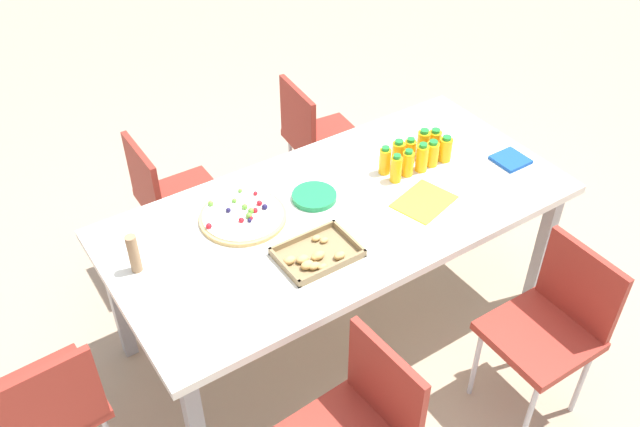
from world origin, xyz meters
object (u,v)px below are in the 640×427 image
chair_near_left (316,135)px  juice_bottle_2 (410,151)px  plate_stack (314,196)px  juice_bottle_7 (422,158)px  juice_bottle_9 (396,169)px  juice_bottle_6 (432,154)px  fruit_pizza (243,216)px  party_table (340,218)px  paper_folder (424,201)px  chair_end (46,408)px  juice_bottle_8 (408,163)px  juice_bottle_5 (445,149)px  chair_far_left (553,321)px  chair_far_right (359,425)px  juice_bottle_0 (435,142)px  chair_near_right (170,196)px  juice_bottle_3 (398,155)px  juice_bottle_1 (423,144)px  snack_tray (316,255)px  napkin_stack (510,160)px  cardboard_tube (134,254)px  juice_bottle_4 (385,161)px

chair_near_left → juice_bottle_2: bearing=6.7°
chair_near_left → plate_stack: 0.96m
juice_bottle_7 → juice_bottle_9: 0.15m
juice_bottle_6 → fruit_pizza: bearing=-8.6°
party_table → juice_bottle_2: (-0.47, -0.10, 0.12)m
chair_near_left → fruit_pizza: bearing=-45.0°
party_table → paper_folder: bearing=152.4°
juice_bottle_9 → plate_stack: (0.39, -0.09, -0.05)m
chair_end → juice_bottle_8: size_ratio=6.07×
plate_stack → juice_bottle_2: bearing=178.6°
party_table → chair_end: size_ratio=2.48×
juice_bottle_5 → chair_far_left: bearing=81.4°
party_table → juice_bottle_9: size_ratio=14.39×
chair_far_right → juice_bottle_0: bearing=-54.0°
juice_bottle_8 → chair_near_right: bearing=-41.7°
chair_far_left → juice_bottle_8: 0.94m
juice_bottle_0 → fruit_pizza: juice_bottle_0 is taller
chair_end → juice_bottle_3: 1.83m
juice_bottle_1 → snack_tray: size_ratio=0.46×
juice_bottle_0 → plate_stack: 0.69m
chair_near_right → napkin_stack: 1.70m
chair_near_right → juice_bottle_9: size_ratio=5.81×
chair_far_left → plate_stack: (0.55, -0.96, 0.27)m
chair_end → juice_bottle_3: size_ratio=5.59×
party_table → juice_bottle_6: bearing=-176.8°
juice_bottle_3 → plate_stack: 0.47m
party_table → juice_bottle_8: size_ratio=15.03×
party_table → chair_far_left: bearing=120.2°
juice_bottle_9 → chair_near_right: bearing=-44.5°
chair_far_left → juice_bottle_3: (0.09, -0.95, 0.33)m
plate_stack → cardboard_tube: bearing=-0.5°
juice_bottle_0 → juice_bottle_2: 0.15m
chair_end → paper_folder: 1.74m
juice_bottle_4 → snack_tray: juice_bottle_4 is taller
juice_bottle_5 → paper_folder: size_ratio=0.51×
party_table → chair_far_right: size_ratio=2.48×
party_table → chair_far_left: 1.00m
chair_near_left → juice_bottle_3: bearing=1.4°
juice_bottle_7 → juice_bottle_8: juice_bottle_7 is taller
chair_near_right → juice_bottle_7: (-0.96, 0.80, 0.33)m
party_table → juice_bottle_8: juice_bottle_8 is taller
snack_tray → plate_stack: 0.39m
chair_near_left → cardboard_tube: (1.35, 0.75, 0.34)m
juice_bottle_5 → napkin_stack: 0.32m
chair_far_right → cardboard_tube: 1.07m
chair_near_left → juice_bottle_5: size_ratio=6.28×
chair_far_left → snack_tray: (0.76, -0.64, 0.27)m
chair_far_right → chair_near_right: 1.62m
fruit_pizza → paper_folder: bearing=154.5°
juice_bottle_4 → juice_bottle_8: (-0.08, 0.07, -0.00)m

